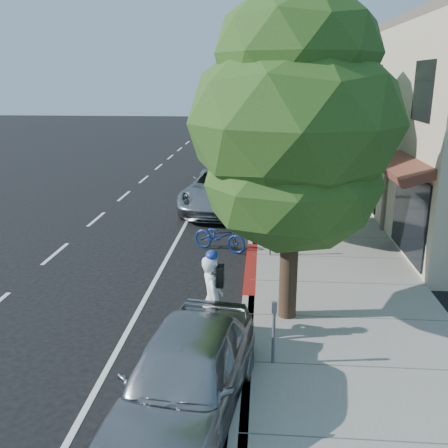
# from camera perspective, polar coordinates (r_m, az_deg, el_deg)

# --- Properties ---
(ground) EXTENTS (120.00, 120.00, 0.00)m
(ground) POSITION_cam_1_polar(r_m,az_deg,el_deg) (13.48, 2.96, -6.98)
(ground) COLOR black
(ground) RESTS_ON ground
(sidewalk) EXTENTS (4.60, 56.00, 0.15)m
(sidewalk) POSITION_cam_1_polar(r_m,az_deg,el_deg) (21.14, 9.84, 1.72)
(sidewalk) COLOR gray
(sidewalk) RESTS_ON ground
(curb) EXTENTS (0.30, 56.00, 0.15)m
(curb) POSITION_cam_1_polar(r_m,az_deg,el_deg) (21.05, 3.60, 1.87)
(curb) COLOR #9E998E
(curb) RESTS_ON ground
(curb_red_segment) EXTENTS (0.32, 4.00, 0.15)m
(curb_red_segment) POSITION_cam_1_polar(r_m,az_deg,el_deg) (14.38, 3.08, -5.13)
(curb_red_segment) COLOR maroon
(curb_red_segment) RESTS_ON ground
(storefront_building) EXTENTS (10.00, 36.00, 7.00)m
(storefront_building) POSITION_cam_1_polar(r_m,az_deg,el_deg) (31.83, 22.02, 11.92)
(storefront_building) COLOR #C4AF97
(storefront_building) RESTS_ON ground
(street_tree_0) EXTENTS (4.44, 4.44, 7.12)m
(street_tree_0) POSITION_cam_1_polar(r_m,az_deg,el_deg) (10.44, 8.03, 10.92)
(street_tree_0) COLOR black
(street_tree_0) RESTS_ON ground
(street_tree_1) EXTENTS (5.29, 5.29, 7.30)m
(street_tree_1) POSITION_cam_1_polar(r_m,az_deg,el_deg) (16.42, 6.82, 12.73)
(street_tree_1) COLOR black
(street_tree_1) RESTS_ON ground
(street_tree_2) EXTENTS (4.15, 4.15, 6.63)m
(street_tree_2) POSITION_cam_1_polar(r_m,az_deg,el_deg) (22.42, 6.24, 13.04)
(street_tree_2) COLOR black
(street_tree_2) RESTS_ON ground
(street_tree_3) EXTENTS (4.43, 4.43, 7.24)m
(street_tree_3) POSITION_cam_1_polar(r_m,az_deg,el_deg) (28.40, 5.94, 14.54)
(street_tree_3) COLOR black
(street_tree_3) RESTS_ON ground
(street_tree_4) EXTENTS (4.33, 4.33, 6.95)m
(street_tree_4) POSITION_cam_1_polar(r_m,az_deg,el_deg) (34.40, 5.72, 14.54)
(street_tree_4) COLOR black
(street_tree_4) RESTS_ON ground
(street_tree_5) EXTENTS (4.56, 4.56, 6.84)m
(street_tree_5) POSITION_cam_1_polar(r_m,az_deg,el_deg) (40.40, 5.56, 14.61)
(street_tree_5) COLOR black
(street_tree_5) RESTS_ON ground
(cyclist) EXTENTS (0.61, 0.78, 1.90)m
(cyclist) POSITION_cam_1_polar(r_m,az_deg,el_deg) (10.40, -1.35, -8.60)
(cyclist) COLOR white
(cyclist) RESTS_ON ground
(bicycle) EXTENTS (1.93, 1.30, 0.96)m
(bicycle) POSITION_cam_1_polar(r_m,az_deg,el_deg) (15.91, -0.49, -1.41)
(bicycle) COLOR navy
(bicycle) RESTS_ON ground
(silver_suv) EXTENTS (3.33, 6.35, 1.71)m
(silver_suv) POSITION_cam_1_polar(r_m,az_deg,el_deg) (20.93, -0.20, 4.01)
(silver_suv) COLOR #999A9E
(silver_suv) RESTS_ON ground
(dark_sedan) EXTENTS (1.91, 4.32, 1.38)m
(dark_sedan) POSITION_cam_1_polar(r_m,az_deg,el_deg) (26.66, 0.96, 6.34)
(dark_sedan) COLOR black
(dark_sedan) RESTS_ON ground
(white_pickup) EXTENTS (2.49, 5.56, 1.58)m
(white_pickup) POSITION_cam_1_polar(r_m,az_deg,el_deg) (28.27, 2.89, 7.11)
(white_pickup) COLOR silver
(white_pickup) RESTS_ON ground
(dark_suv_far) EXTENTS (1.84, 4.45, 1.51)m
(dark_suv_far) POSITION_cam_1_polar(r_m,az_deg,el_deg) (37.47, 2.75, 9.34)
(dark_suv_far) COLOR black
(dark_suv_far) RESTS_ON ground
(near_car_a) EXTENTS (2.41, 4.68, 1.53)m
(near_car_a) POSITION_cam_1_polar(r_m,az_deg,el_deg) (8.35, -4.49, -16.97)
(near_car_a) COLOR #9C9CA0
(near_car_a) RESTS_ON ground
(pedestrian) EXTENTS (0.93, 0.79, 1.70)m
(pedestrian) POSITION_cam_1_polar(r_m,az_deg,el_deg) (21.14, 14.21, 4.03)
(pedestrian) COLOR black
(pedestrian) RESTS_ON sidewalk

